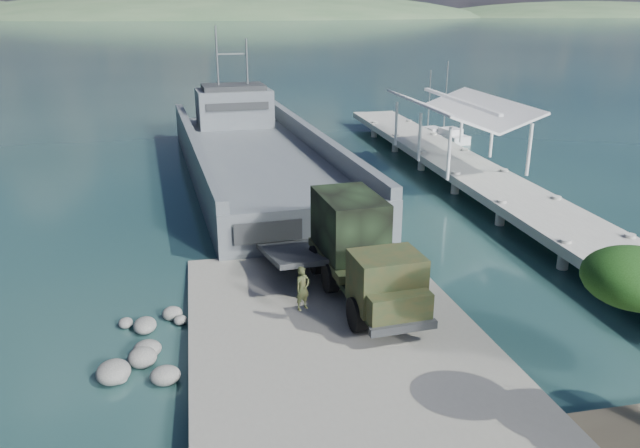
{
  "coord_description": "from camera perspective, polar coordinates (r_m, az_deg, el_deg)",
  "views": [
    {
      "loc": [
        -4.36,
        -18.93,
        11.16
      ],
      "look_at": [
        0.75,
        6.0,
        2.18
      ],
      "focal_mm": 35.0,
      "sensor_mm": 36.0,
      "label": 1
    }
  ],
  "objects": [
    {
      "name": "sailboat_far",
      "position": [
        56.64,
        9.86,
        8.12
      ],
      "size": [
        2.56,
        5.11,
        5.99
      ],
      "rotation": [
        0.0,
        0.0,
        0.24
      ],
      "color": "white",
      "rests_on": "ground"
    },
    {
      "name": "distant_headlands",
      "position": [
        581.58,
        -6.53,
        18.23
      ],
      "size": [
        1000.0,
        240.0,
        48.0
      ],
      "primitive_type": null,
      "color": "#365435",
      "rests_on": "ground"
    },
    {
      "name": "military_truck",
      "position": [
        23.86,
        3.72,
        -2.43
      ],
      "size": [
        3.05,
        7.92,
        3.6
      ],
      "rotation": [
        0.0,
        0.0,
        0.08
      ],
      "color": "black",
      "rests_on": "boat_ramp"
    },
    {
      "name": "boat_ramp",
      "position": [
        21.44,
        1.84,
        -11.17
      ],
      "size": [
        10.0,
        18.0,
        0.5
      ],
      "primitive_type": "cube",
      "color": "gray",
      "rests_on": "ground"
    },
    {
      "name": "pier",
      "position": [
        42.59,
        12.89,
        5.98
      ],
      "size": [
        6.4,
        44.0,
        6.1
      ],
      "color": "#9C9A92",
      "rests_on": "ground"
    },
    {
      "name": "soldier",
      "position": [
        22.28,
        -1.59,
        -6.81
      ],
      "size": [
        0.71,
        0.63,
        1.62
      ],
      "primitive_type": "imported",
      "rotation": [
        0.0,
        0.0,
        0.52
      ],
      "color": "#1F321C",
      "rests_on": "boat_ramp"
    },
    {
      "name": "ground",
      "position": [
        22.4,
        1.23,
        -10.45
      ],
      "size": [
        1400.0,
        1400.0,
        0.0
      ],
      "primitive_type": "plane",
      "color": "#183A3A",
      "rests_on": "ground"
    },
    {
      "name": "shoreline_rocks",
      "position": [
        22.48,
        -14.97,
        -11.06
      ],
      "size": [
        3.2,
        5.6,
        0.9
      ],
      "primitive_type": null,
      "color": "#585956",
      "rests_on": "ground"
    },
    {
      "name": "sailboat_near",
      "position": [
        55.81,
        11.29,
        7.92
      ],
      "size": [
        2.8,
        5.87,
        6.88
      ],
      "rotation": [
        0.0,
        0.0,
        0.21
      ],
      "color": "white",
      "rests_on": "ground"
    },
    {
      "name": "landing_craft",
      "position": [
        43.01,
        -5.75,
        5.47
      ],
      "size": [
        11.05,
        35.47,
        10.39
      ],
      "rotation": [
        0.0,
        0.0,
        0.07
      ],
      "color": "#50575E",
      "rests_on": "ground"
    }
  ]
}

